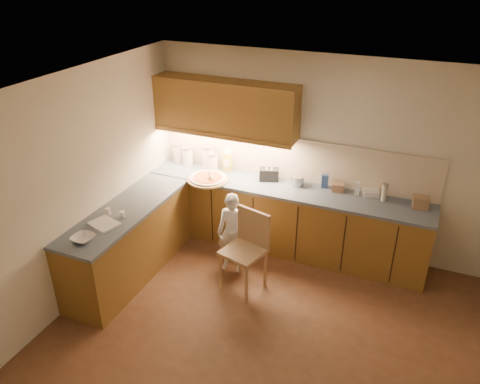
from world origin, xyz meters
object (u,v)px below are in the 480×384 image
Objects in this scene: pizza_on_board at (208,179)px; wooden_chair at (247,245)px; toaster at (269,174)px; child at (232,233)px; oil_jug at (228,162)px.

wooden_chair is at bearing -40.63° from pizza_on_board.
toaster is at bearing 111.78° from wooden_chair.
pizza_on_board reaches higher than toaster.
child is (0.58, -0.52, -0.41)m from pizza_on_board.
wooden_chair is 1.45m from oil_jug.
pizza_on_board is at bearing 154.08° from wooden_chair.
pizza_on_board reaches higher than child.
toaster reaches higher than child.
pizza_on_board is 1.92× the size of toaster.
pizza_on_board is at bearing -174.92° from toaster.
oil_jug is (-0.76, 1.14, 0.49)m from wooden_chair.
toaster is (0.16, 0.85, 0.47)m from child.
oil_jug is at bearing 72.36° from pizza_on_board.
wooden_chair is at bearing -45.38° from child.
toaster is (0.75, 0.33, 0.06)m from pizza_on_board.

